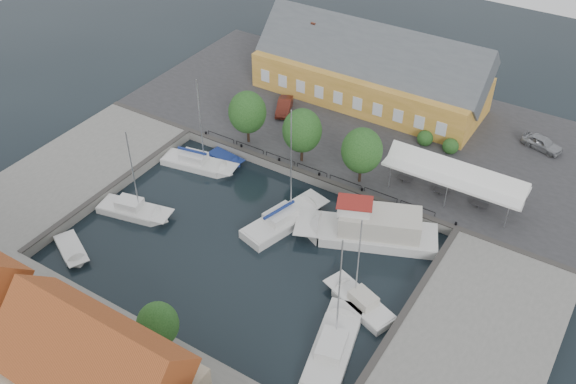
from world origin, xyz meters
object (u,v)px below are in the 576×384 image
(tent_canopy, at_px, (455,176))
(launch_nw, at_px, (225,159))
(car_silver, at_px, (542,143))
(warehouse, at_px, (367,71))
(trawler, at_px, (372,230))
(east_boat_c, at_px, (333,349))
(center_sailboat, at_px, (284,221))
(west_boat_c, at_px, (134,211))
(car_red, at_px, (284,106))
(west_boat_a, at_px, (198,164))
(east_boat_b, at_px, (360,304))
(launch_sw, at_px, (72,251))

(tent_canopy, relative_size, launch_nw, 3.07)
(car_silver, bearing_deg, warehouse, 104.13)
(warehouse, xyz_separation_m, trawler, (12.13, -22.60, -3.41))
(tent_canopy, bearing_deg, east_boat_c, -92.99)
(tent_canopy, xyz_separation_m, center_sailboat, (-12.67, -11.45, -3.32))
(car_silver, distance_m, west_boat_c, 44.78)
(tent_canopy, relative_size, trawler, 1.00)
(car_red, height_order, trawler, trawler)
(trawler, bearing_deg, car_red, 143.17)
(east_boat_c, relative_size, west_boat_a, 1.02)
(car_silver, xyz_separation_m, east_boat_c, (-6.59, -35.98, -1.52))
(trawler, distance_m, east_boat_b, 8.81)
(west_boat_c, relative_size, launch_nw, 2.30)
(car_red, bearing_deg, tent_canopy, -35.91)
(center_sailboat, bearing_deg, launch_sw, -136.92)
(car_silver, xyz_separation_m, launch_nw, (-29.46, -19.23, -1.68))
(warehouse, height_order, west_boat_c, warehouse)
(car_red, relative_size, east_boat_c, 0.39)
(tent_canopy, height_order, east_boat_b, east_boat_b)
(west_boat_c, bearing_deg, car_silver, 44.94)
(car_silver, distance_m, launch_sw, 50.84)
(west_boat_a, bearing_deg, launch_nw, 55.60)
(center_sailboat, bearing_deg, east_boat_b, -26.28)
(warehouse, distance_m, center_sailboat, 25.93)
(tent_canopy, height_order, west_boat_a, west_boat_a)
(tent_canopy, height_order, launch_sw, tent_canopy)
(center_sailboat, bearing_deg, east_boat_c, -43.57)
(car_red, relative_size, launch_nw, 1.00)
(center_sailboat, height_order, east_boat_c, center_sailboat)
(car_red, height_order, launch_nw, car_red)
(center_sailboat, xyz_separation_m, east_boat_c, (11.50, -10.94, -0.10))
(launch_sw, bearing_deg, car_silver, 49.79)
(center_sailboat, distance_m, east_boat_b, 12.50)
(trawler, relative_size, launch_nw, 3.06)
(east_boat_b, distance_m, west_boat_a, 25.90)
(trawler, relative_size, launch_sw, 2.56)
(warehouse, xyz_separation_m, launch_sw, (-10.78, -39.06, -4.34))
(car_red, relative_size, west_boat_a, 0.40)
(east_boat_c, xyz_separation_m, launch_sw, (-26.21, -2.82, -0.17))
(tent_canopy, bearing_deg, west_boat_a, -162.25)
(car_red, bearing_deg, trawler, -60.03)
(car_red, distance_m, west_boat_a, 13.84)
(center_sailboat, bearing_deg, west_boat_a, 166.46)
(trawler, bearing_deg, east_boat_b, -69.90)
(car_silver, xyz_separation_m, launch_sw, (-32.80, -38.80, -1.68))
(tent_canopy, height_order, center_sailboat, center_sailboat)
(tent_canopy, height_order, launch_nw, tent_canopy)
(warehouse, relative_size, launch_sw, 5.24)
(center_sailboat, bearing_deg, car_silver, 54.16)
(trawler, height_order, west_boat_c, west_boat_c)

